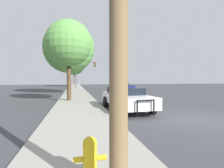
{
  "coord_description": "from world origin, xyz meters",
  "views": [
    {
      "loc": [
        -5.33,
        -6.92,
        1.81
      ],
      "look_at": [
        -0.4,
        15.72,
        1.18
      ],
      "focal_mm": 28.0,
      "sensor_mm": 36.0,
      "label": 1
    }
  ],
  "objects_px": {
    "tree_sidewalk_far": "(74,64)",
    "tree_sidewalk_near": "(69,44)",
    "car_background_oncoming": "(122,86)",
    "fire_hydrant": "(90,156)",
    "traffic_light": "(84,69)",
    "police_car": "(126,98)",
    "tree_sidewalk_mid": "(69,48)"
  },
  "relations": [
    {
      "from": "police_car",
      "to": "tree_sidewalk_mid",
      "type": "relative_size",
      "value": 0.57
    },
    {
      "from": "tree_sidewalk_mid",
      "to": "car_background_oncoming",
      "type": "bearing_deg",
      "value": 33.91
    },
    {
      "from": "fire_hydrant",
      "to": "traffic_light",
      "type": "xyz_separation_m",
      "value": [
        1.54,
        29.25,
        3.15
      ]
    },
    {
      "from": "traffic_light",
      "to": "tree_sidewalk_near",
      "type": "height_order",
      "value": "tree_sidewalk_near"
    },
    {
      "from": "police_car",
      "to": "car_background_oncoming",
      "type": "relative_size",
      "value": 1.09
    },
    {
      "from": "tree_sidewalk_near",
      "to": "tree_sidewalk_mid",
      "type": "bearing_deg",
      "value": 91.32
    },
    {
      "from": "tree_sidewalk_mid",
      "to": "tree_sidewalk_far",
      "type": "relative_size",
      "value": 1.07
    },
    {
      "from": "traffic_light",
      "to": "car_background_oncoming",
      "type": "xyz_separation_m",
      "value": [
        6.17,
        -3.65,
        -2.93
      ]
    },
    {
      "from": "fire_hydrant",
      "to": "tree_sidewalk_mid",
      "type": "distance_m",
      "value": 20.54
    },
    {
      "from": "police_car",
      "to": "fire_hydrant",
      "type": "bearing_deg",
      "value": 65.57
    },
    {
      "from": "fire_hydrant",
      "to": "tree_sidewalk_far",
      "type": "distance_m",
      "value": 41.26
    },
    {
      "from": "tree_sidewalk_near",
      "to": "traffic_light",
      "type": "bearing_deg",
      "value": 83.02
    },
    {
      "from": "car_background_oncoming",
      "to": "tree_sidewalk_near",
      "type": "xyz_separation_m",
      "value": [
        -8.37,
        -14.29,
        3.9
      ]
    },
    {
      "from": "tree_sidewalk_near",
      "to": "tree_sidewalk_far",
      "type": "xyz_separation_m",
      "value": [
        0.41,
        29.63,
        1.02
      ]
    },
    {
      "from": "car_background_oncoming",
      "to": "tree_sidewalk_near",
      "type": "bearing_deg",
      "value": 56.8
    },
    {
      "from": "fire_hydrant",
      "to": "traffic_light",
      "type": "relative_size",
      "value": 0.14
    },
    {
      "from": "traffic_light",
      "to": "tree_sidewalk_near",
      "type": "relative_size",
      "value": 0.78
    },
    {
      "from": "car_background_oncoming",
      "to": "tree_sidewalk_far",
      "type": "height_order",
      "value": "tree_sidewalk_far"
    },
    {
      "from": "police_car",
      "to": "car_background_oncoming",
      "type": "height_order",
      "value": "police_car"
    },
    {
      "from": "traffic_light",
      "to": "tree_sidewalk_mid",
      "type": "relative_size",
      "value": 0.56
    },
    {
      "from": "traffic_light",
      "to": "tree_sidewalk_far",
      "type": "height_order",
      "value": "tree_sidewalk_far"
    },
    {
      "from": "traffic_light",
      "to": "tree_sidewalk_mid",
      "type": "xyz_separation_m",
      "value": [
        -2.39,
        -9.41,
        2.11
      ]
    },
    {
      "from": "tree_sidewalk_far",
      "to": "car_background_oncoming",
      "type": "bearing_deg",
      "value": -62.56
    },
    {
      "from": "car_background_oncoming",
      "to": "police_car",
      "type": "bearing_deg",
      "value": 72.22
    },
    {
      "from": "fire_hydrant",
      "to": "traffic_light",
      "type": "bearing_deg",
      "value": 86.98
    },
    {
      "from": "fire_hydrant",
      "to": "tree_sidewalk_mid",
      "type": "height_order",
      "value": "tree_sidewalk_mid"
    },
    {
      "from": "police_car",
      "to": "traffic_light",
      "type": "bearing_deg",
      "value": -89.81
    },
    {
      "from": "fire_hydrant",
      "to": "tree_sidewalk_near",
      "type": "distance_m",
      "value": 12.05
    },
    {
      "from": "fire_hydrant",
      "to": "tree_sidewalk_near",
      "type": "relative_size",
      "value": 0.11
    },
    {
      "from": "tree_sidewalk_far",
      "to": "tree_sidewalk_near",
      "type": "bearing_deg",
      "value": -90.78
    },
    {
      "from": "fire_hydrant",
      "to": "tree_sidewalk_mid",
      "type": "bearing_deg",
      "value": 92.46
    },
    {
      "from": "police_car",
      "to": "fire_hydrant",
      "type": "relative_size",
      "value": 7.1
    }
  ]
}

